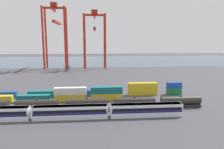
% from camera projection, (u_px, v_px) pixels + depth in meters
% --- Properties ---
extents(ground_plane, '(420.00, 420.00, 0.00)m').
position_uv_depth(ground_plane, '(84.00, 79.00, 125.67)').
color(ground_plane, '#424247').
extents(harbour_water, '(400.00, 110.00, 0.01)m').
position_uv_depth(harbour_water, '(88.00, 61.00, 228.56)').
color(harbour_water, '#384C60').
rests_on(harbour_water, ground_plane).
extents(passenger_train, '(67.46, 3.14, 3.90)m').
position_uv_depth(passenger_train, '(71.00, 111.00, 63.40)').
color(passenger_train, silver).
rests_on(passenger_train, ground_plane).
extents(freight_tank_row, '(77.78, 2.76, 4.22)m').
position_uv_depth(freight_tank_row, '(87.00, 104.00, 71.16)').
color(freight_tank_row, '#232326').
rests_on(freight_tank_row, ground_plane).
extents(shipping_container_1, '(12.10, 2.44, 2.60)m').
position_uv_depth(shipping_container_1, '(34.00, 98.00, 80.28)').
color(shipping_container_1, '#146066').
rests_on(shipping_container_1, ground_plane).
extents(shipping_container_2, '(12.10, 2.44, 2.60)m').
position_uv_depth(shipping_container_2, '(71.00, 98.00, 81.42)').
color(shipping_container_2, gold).
rests_on(shipping_container_2, ground_plane).
extents(shipping_container_3, '(12.10, 2.44, 2.60)m').
position_uv_depth(shipping_container_3, '(70.00, 91.00, 80.98)').
color(shipping_container_3, silver).
rests_on(shipping_container_3, shipping_container_2).
extents(shipping_container_4, '(12.10, 2.44, 2.60)m').
position_uv_depth(shipping_container_4, '(107.00, 97.00, 82.55)').
color(shipping_container_4, gold).
rests_on(shipping_container_4, ground_plane).
extents(shipping_container_5, '(12.10, 2.44, 2.60)m').
position_uv_depth(shipping_container_5, '(107.00, 90.00, 82.12)').
color(shipping_container_5, '#146066').
rests_on(shipping_container_5, shipping_container_4).
extents(shipping_container_6, '(6.04, 2.44, 2.60)m').
position_uv_depth(shipping_container_6, '(9.00, 95.00, 85.55)').
color(shipping_container_6, '#1C4299').
rests_on(shipping_container_6, ground_plane).
extents(shipping_container_7, '(12.10, 2.44, 2.60)m').
position_uv_depth(shipping_container_7, '(44.00, 94.00, 86.67)').
color(shipping_container_7, '#146066').
rests_on(shipping_container_7, ground_plane).
extents(shipping_container_8, '(12.10, 2.44, 2.60)m').
position_uv_depth(shipping_container_8, '(77.00, 93.00, 87.80)').
color(shipping_container_8, '#1C4299').
rests_on(shipping_container_8, ground_plane).
extents(shipping_container_9, '(6.04, 2.44, 2.60)m').
position_uv_depth(shipping_container_9, '(110.00, 93.00, 88.92)').
color(shipping_container_9, '#1C4299').
rests_on(shipping_container_9, ground_plane).
extents(shipping_container_10, '(12.10, 2.44, 2.60)m').
position_uv_depth(shipping_container_10, '(142.00, 92.00, 90.04)').
color(shipping_container_10, gold).
rests_on(shipping_container_10, ground_plane).
extents(shipping_container_11, '(12.10, 2.44, 2.60)m').
position_uv_depth(shipping_container_11, '(143.00, 86.00, 89.61)').
color(shipping_container_11, gold).
rests_on(shipping_container_11, shipping_container_10).
extents(shipping_container_12, '(6.04, 2.44, 2.60)m').
position_uv_depth(shipping_container_12, '(174.00, 91.00, 91.16)').
color(shipping_container_12, '#197538').
rests_on(shipping_container_12, ground_plane).
extents(shipping_container_13, '(6.04, 2.44, 2.60)m').
position_uv_depth(shipping_container_13, '(174.00, 85.00, 90.73)').
color(shipping_container_13, '#1C4299').
rests_on(shipping_container_13, shipping_container_12).
extents(gantry_crane_west, '(18.04, 35.45, 50.50)m').
position_uv_depth(gantry_crane_west, '(55.00, 30.00, 168.90)').
color(gantry_crane_west, red).
rests_on(gantry_crane_west, ground_plane).
extents(gantry_crane_central, '(17.75, 34.27, 45.46)m').
position_uv_depth(gantry_crane_central, '(95.00, 34.00, 171.87)').
color(gantry_crane_central, red).
rests_on(gantry_crane_central, ground_plane).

